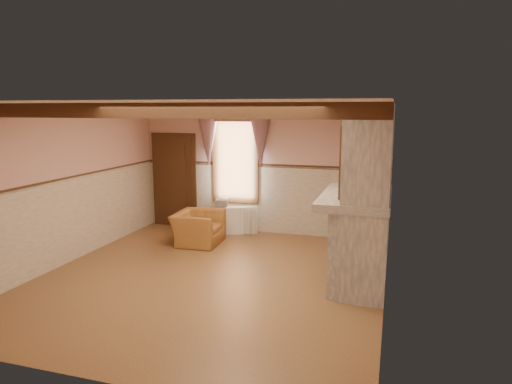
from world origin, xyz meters
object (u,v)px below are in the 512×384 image
(mantel_clock, at_px, (361,180))
(oil_lamp, at_px, (359,180))
(side_table, at_px, (221,220))
(radiator, at_px, (242,220))
(bowl, at_px, (356,192))
(armchair, at_px, (198,228))

(mantel_clock, xyz_separation_m, oil_lamp, (0.00, -0.34, 0.04))
(side_table, xyz_separation_m, mantel_clock, (3.11, -1.30, 1.25))
(radiator, bearing_deg, bowl, -64.11)
(oil_lamp, bearing_deg, mantel_clock, 90.00)
(bowl, height_order, oil_lamp, oil_lamp)
(oil_lamp, bearing_deg, bowl, -90.00)
(armchair, distance_m, oil_lamp, 3.51)
(radiator, distance_m, bowl, 3.61)
(armchair, bearing_deg, oil_lamp, -104.57)
(armchair, xyz_separation_m, oil_lamp, (3.22, -0.66, 1.23))
(radiator, xyz_separation_m, bowl, (2.62, -2.19, 1.16))
(radiator, relative_size, mantel_clock, 2.92)
(oil_lamp, bearing_deg, radiator, 147.94)
(radiator, distance_m, mantel_clock, 3.16)
(bowl, xyz_separation_m, mantel_clock, (0.00, 0.90, 0.06))
(bowl, bearing_deg, mantel_clock, 90.00)
(side_table, bearing_deg, oil_lamp, -27.76)
(bowl, distance_m, mantel_clock, 0.90)
(mantel_clock, relative_size, oil_lamp, 0.86)
(radiator, xyz_separation_m, oil_lamp, (2.62, -1.64, 1.26))
(armchair, relative_size, oil_lamp, 3.59)
(side_table, distance_m, oil_lamp, 3.75)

